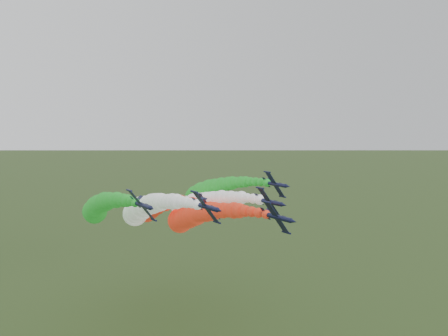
% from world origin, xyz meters
% --- Properties ---
extents(jet_lead, '(14.75, 61.69, 18.84)m').
position_xyz_m(jet_lead, '(9.71, 28.71, 35.65)').
color(jet_lead, '#111433').
rests_on(jet_lead, ground).
extents(jet_inner_left, '(14.71, 61.65, 18.80)m').
position_xyz_m(jet_inner_left, '(-1.18, 37.66, 37.61)').
color(jet_inner_left, '#111433').
rests_on(jet_inner_left, ground).
extents(jet_inner_right, '(14.31, 61.25, 18.40)m').
position_xyz_m(jet_inner_right, '(15.54, 37.86, 36.72)').
color(jet_inner_right, '#111433').
rests_on(jet_inner_right, ground).
extents(jet_outer_left, '(14.50, 61.44, 18.58)m').
position_xyz_m(jet_outer_left, '(-10.24, 48.65, 37.28)').
color(jet_outer_left, '#111433').
rests_on(jet_outer_left, ground).
extents(jet_outer_right, '(14.36, 61.30, 18.45)m').
position_xyz_m(jet_outer_right, '(27.08, 48.37, 38.65)').
color(jet_outer_right, '#111433').
rests_on(jet_outer_right, ground).
extents(jet_trail, '(14.58, 61.53, 18.67)m').
position_xyz_m(jet_trail, '(11.77, 56.43, 33.49)').
color(jet_trail, '#111433').
rests_on(jet_trail, ground).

